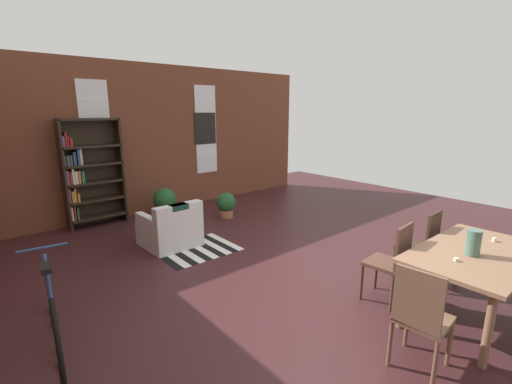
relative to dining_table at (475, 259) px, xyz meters
The scene contains 18 objects.
ground_plane 1.66m from the dining_table, 116.33° to the left, with size 11.94×11.94×0.00m, color #3E1E20.
back_wall_brick 6.12m from the dining_table, 96.41° to the left, with size 7.94×0.12×3.09m, color brown.
window_pane_0 6.33m from the dining_table, 107.63° to the left, with size 0.55×0.02×2.01m, color white.
window_pane_1 6.06m from the dining_table, 84.82° to the left, with size 0.55×0.02×2.01m, color white.
dining_table is the anchor object (origin of this frame).
vase_on_table 0.26m from the dining_table, behind, with size 0.13×0.13×0.26m, color #4C7266.
tealight_candle_0 0.47m from the dining_table, ahead, with size 0.04×0.04×0.04m, color silver.
tealight_candle_1 0.43m from the dining_table, behind, with size 0.04×0.04×0.03m, color silver.
dining_chair_far_left 0.80m from the dining_table, 117.49° to the left, with size 0.43×0.43×0.95m.
dining_chair_head_left 1.20m from the dining_table, behind, with size 0.43×0.43×0.95m.
dining_chair_far_right 0.80m from the dining_table, 61.84° to the left, with size 0.42×0.42×0.95m.
bookshelf_tall 6.16m from the dining_table, 110.37° to the left, with size 1.05×0.31×2.01m.
armchair_white 4.16m from the dining_table, 111.02° to the left, with size 0.83×0.83×0.75m.
bicycle_second 4.17m from the dining_table, 145.93° to the left, with size 0.44×1.70×0.90m.
potted_plant_by_shelf 5.41m from the dining_table, 99.38° to the left, with size 0.46×0.46×0.61m.
potted_plant_corner 4.57m from the dining_table, 88.90° to the left, with size 0.39×0.39×0.51m.
striped_rug 3.73m from the dining_table, 110.20° to the left, with size 1.19×0.95×0.01m.
framed_picture 6.06m from the dining_table, 85.04° to the left, with size 0.56×0.03×0.72m, color black.
Camera 1 is at (-3.17, -2.42, 2.15)m, focal length 24.23 mm.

